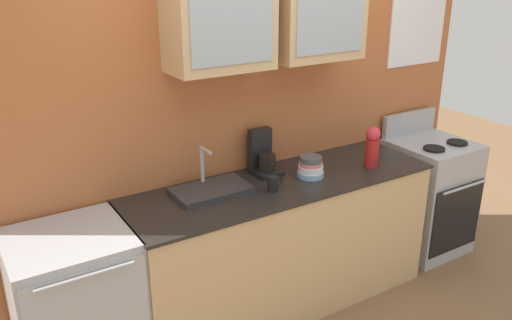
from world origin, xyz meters
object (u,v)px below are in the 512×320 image
object	(u,v)px
vase	(372,146)
stove_range	(428,195)
sink_faucet	(211,189)
dishwasher	(78,310)
coffee_maker	(263,157)
bowl_stack	(311,167)
cup_near_sink	(273,184)

from	to	relation	value
vase	stove_range	bearing A→B (deg)	7.85
sink_faucet	dishwasher	world-z (taller)	sink_faucet
sink_faucet	coffee_maker	world-z (taller)	coffee_maker
dishwasher	stove_range	bearing A→B (deg)	0.09
bowl_stack	coffee_maker	world-z (taller)	coffee_maker
stove_range	coffee_maker	size ratio (longest dim) A/B	3.71
sink_faucet	coffee_maker	xyz separation A→B (m)	(0.44, 0.10, 0.09)
cup_near_sink	coffee_maker	size ratio (longest dim) A/B	0.35
sink_faucet	coffee_maker	distance (m)	0.46
cup_near_sink	dishwasher	distance (m)	1.30
stove_range	bowl_stack	world-z (taller)	stove_range
stove_range	vase	xyz separation A→B (m)	(-0.75, -0.10, 0.58)
bowl_stack	cup_near_sink	bearing A→B (deg)	-169.50
stove_range	dishwasher	xyz separation A→B (m)	(-2.74, -0.00, -0.01)
bowl_stack	dishwasher	xyz separation A→B (m)	(-1.54, 0.02, -0.51)
bowl_stack	coffee_maker	size ratio (longest dim) A/B	0.59
stove_range	coffee_maker	bearing A→B (deg)	172.19
vase	bowl_stack	bearing A→B (deg)	170.18
stove_range	cup_near_sink	size ratio (longest dim) A/B	10.45
sink_faucet	vase	xyz separation A→B (m)	(1.11, -0.20, 0.12)
stove_range	dishwasher	distance (m)	2.74
dishwasher	sink_faucet	bearing A→B (deg)	6.70
vase	dishwasher	bearing A→B (deg)	177.12
stove_range	sink_faucet	distance (m)	1.92
bowl_stack	cup_near_sink	xyz separation A→B (m)	(-0.33, -0.06, -0.01)
vase	dishwasher	world-z (taller)	vase
stove_range	cup_near_sink	bearing A→B (deg)	-176.76
bowl_stack	coffee_maker	distance (m)	0.32
dishwasher	coffee_maker	world-z (taller)	coffee_maker
sink_faucet	cup_near_sink	world-z (taller)	sink_faucet
sink_faucet	dishwasher	xyz separation A→B (m)	(-0.88, -0.10, -0.47)
dishwasher	bowl_stack	bearing A→B (deg)	-0.80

